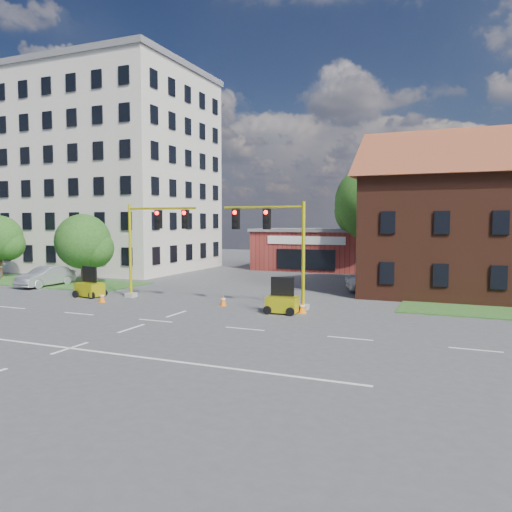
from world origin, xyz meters
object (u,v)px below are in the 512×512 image
at_px(signal_mast_west, 151,239).
at_px(trailer_west, 90,288).
at_px(pickup_white, 385,282).
at_px(signal_mast_east, 276,241).
at_px(trailer_east, 282,303).

height_order(signal_mast_west, trailer_west, signal_mast_west).
bearing_deg(signal_mast_west, trailer_west, -167.38).
height_order(trailer_west, pickup_white, trailer_west).
bearing_deg(signal_mast_east, signal_mast_west, 180.00).
xyz_separation_m(signal_mast_east, pickup_white, (4.97, 8.95, -3.15)).
bearing_deg(pickup_white, trailer_east, 137.65).
xyz_separation_m(trailer_west, pickup_white, (17.95, 9.91, 0.15)).
bearing_deg(signal_mast_east, trailer_west, -175.79).
relative_size(signal_mast_east, trailer_east, 3.23).
height_order(signal_mast_west, signal_mast_east, same).
bearing_deg(pickup_white, signal_mast_east, 129.52).
distance_m(trailer_west, pickup_white, 20.50).
distance_m(signal_mast_east, trailer_east, 3.80).
relative_size(signal_mast_west, trailer_east, 3.23).
height_order(trailer_east, pickup_white, trailer_east).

